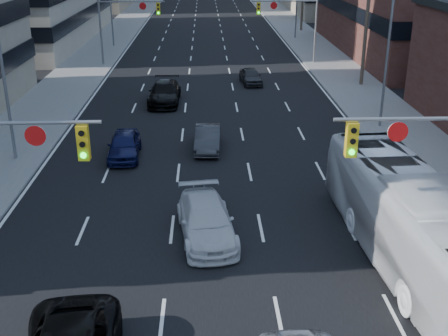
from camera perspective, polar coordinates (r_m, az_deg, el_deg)
name	(u,v)px	position (r m, az deg, el deg)	size (l,w,h in m)	color
storefront_right_mid	(444,9)	(63.39, 21.44, 14.81)	(20.00, 30.00, 9.00)	#472119
signal_far_left	(125,18)	(54.07, -10.02, 14.73)	(6.09, 0.33, 6.00)	slate
signal_far_right	(291,18)	(54.17, 6.87, 14.92)	(6.09, 0.33, 6.00)	slate
utility_pole_block	(368,12)	(46.21, 14.37, 15.07)	(2.20, 0.28, 11.00)	#4C3D2D
streetlight_left_near	(5,66)	(30.43, -21.32, 9.61)	(2.03, 0.22, 9.00)	slate
streetlight_left_mid	(112,0)	(64.22, -11.32, 16.42)	(2.03, 0.22, 9.00)	slate
streetlight_right_near	(386,47)	(35.34, 16.09, 11.77)	(2.03, 0.22, 9.00)	slate
white_van	(206,221)	(21.96, -1.82, -5.35)	(2.01, 4.95, 1.44)	silver
transit_bus	(410,220)	(21.03, 18.39, -4.99)	(2.79, 11.93, 3.32)	silver
sedan_blue	(124,145)	(30.58, -10.10, 2.32)	(1.64, 4.07, 1.39)	#0E113A
sedan_grey_center	(208,138)	(31.28, -1.66, 3.02)	(1.37, 3.93, 1.29)	#2F2F32
sedan_black_far	(165,93)	(40.80, -6.05, 7.61)	(2.15, 5.30, 1.54)	black
sedan_grey_right	(251,76)	(46.49, 2.72, 9.31)	(1.51, 3.75, 1.28)	#2C2C2E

